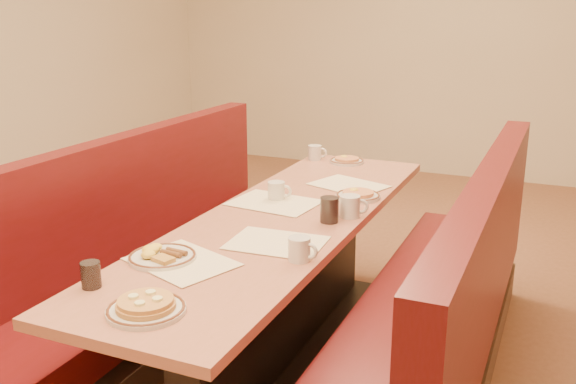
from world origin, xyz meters
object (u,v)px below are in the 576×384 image
at_px(booth_left, 155,269).
at_px(eggs_plate, 161,256).
at_px(diner_table, 284,291).
at_px(pancake_plate, 146,307).
at_px(coffee_mug_c, 351,206).
at_px(coffee_mug_a, 300,249).
at_px(booth_right, 439,324).
at_px(coffee_mug_b, 277,190).
at_px(soda_tumbler_mid, 329,210).
at_px(coffee_mug_d, 315,152).
at_px(soda_tumbler_near, 91,275).

distance_m(booth_left, eggs_plate, 0.94).
distance_m(diner_table, eggs_plate, 0.80).
relative_size(pancake_plate, coffee_mug_c, 1.93).
relative_size(eggs_plate, coffee_mug_a, 2.13).
bearing_deg(pancake_plate, eggs_plate, 118.48).
distance_m(diner_table, booth_right, 0.73).
bearing_deg(coffee_mug_b, diner_table, -71.31).
bearing_deg(booth_right, soda_tumbler_mid, 179.47).
distance_m(booth_left, coffee_mug_d, 1.27).
bearing_deg(pancake_plate, soda_tumbler_near, 163.80).
height_order(booth_right, coffee_mug_c, booth_right).
height_order(eggs_plate, coffee_mug_d, coffee_mug_d).
xyz_separation_m(coffee_mug_b, soda_tumbler_mid, (0.35, -0.22, 0.01)).
distance_m(eggs_plate, soda_tumbler_mid, 0.80).
relative_size(pancake_plate, coffee_mug_b, 2.08).
relative_size(diner_table, eggs_plate, 9.76).
bearing_deg(diner_table, coffee_mug_c, 21.42).
bearing_deg(eggs_plate, soda_tumbler_mid, 57.46).
relative_size(booth_right, coffee_mug_b, 20.92).
bearing_deg(diner_table, soda_tumbler_near, -106.12).
height_order(booth_left, coffee_mug_b, booth_left).
height_order(booth_right, pancake_plate, booth_right).
distance_m(booth_right, soda_tumbler_mid, 0.68).
bearing_deg(coffee_mug_d, booth_right, -62.48).
height_order(booth_right, soda_tumbler_near, booth_right).
relative_size(diner_table, coffee_mug_b, 20.92).
relative_size(soda_tumbler_near, soda_tumbler_mid, 0.81).
xyz_separation_m(booth_left, eggs_plate, (0.53, -0.67, 0.40)).
xyz_separation_m(pancake_plate, soda_tumbler_near, (-0.28, 0.08, 0.03)).
distance_m(pancake_plate, soda_tumbler_near, 0.30).
relative_size(coffee_mug_b, coffee_mug_c, 0.93).
bearing_deg(coffee_mug_b, booth_left, -172.03).
bearing_deg(pancake_plate, soda_tumbler_mid, 78.32).
bearing_deg(soda_tumbler_near, coffee_mug_c, 62.44).
height_order(diner_table, eggs_plate, eggs_plate).
bearing_deg(soda_tumbler_near, pancake_plate, -16.20).
xyz_separation_m(diner_table, coffee_mug_d, (-0.28, 1.10, 0.42)).
xyz_separation_m(coffee_mug_a, soda_tumbler_near, (-0.56, -0.51, -0.00)).
distance_m(coffee_mug_b, coffee_mug_c, 0.43).
bearing_deg(booth_right, coffee_mug_d, 132.50).
xyz_separation_m(coffee_mug_a, coffee_mug_d, (-0.55, 1.56, -0.00)).
relative_size(coffee_mug_d, soda_tumbler_near, 1.29).
height_order(pancake_plate, coffee_mug_a, coffee_mug_a).
relative_size(diner_table, booth_right, 1.00).
relative_size(coffee_mug_c, soda_tumbler_mid, 1.14).
xyz_separation_m(booth_right, coffee_mug_b, (-0.87, 0.22, 0.44)).
bearing_deg(coffee_mug_c, soda_tumbler_near, -138.02).
height_order(booth_right, coffee_mug_d, booth_right).
height_order(coffee_mug_c, soda_tumbler_mid, soda_tumbler_mid).
xyz_separation_m(booth_right, eggs_plate, (-0.94, -0.67, 0.40)).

